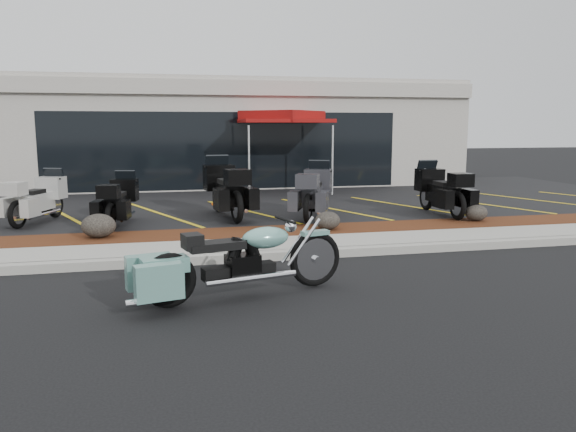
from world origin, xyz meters
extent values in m
plane|color=black|center=(0.00, 0.00, 0.00)|extent=(90.00, 90.00, 0.00)
cube|color=gray|center=(0.00, 0.90, 0.07)|extent=(24.00, 0.25, 0.15)
cube|color=gray|center=(0.00, 1.60, 0.07)|extent=(24.00, 1.20, 0.15)
cube|color=#3B1C0D|center=(0.00, 2.80, 0.08)|extent=(24.00, 1.20, 0.16)
cube|color=black|center=(0.00, 8.20, 0.07)|extent=(26.00, 9.60, 0.15)
cube|color=#9F988F|center=(0.00, 14.50, 2.00)|extent=(18.00, 8.00, 4.00)
cube|color=black|center=(0.00, 10.52, 1.50)|extent=(12.00, 0.06, 2.60)
cube|color=#9F988F|center=(0.00, 10.49, 3.60)|extent=(18.00, 0.30, 0.50)
ellipsoid|color=black|center=(-3.43, 2.82, 0.40)|extent=(0.67, 0.56, 0.47)
ellipsoid|color=black|center=(1.22, 2.66, 0.35)|extent=(0.54, 0.45, 0.39)
ellipsoid|color=black|center=(4.90, 2.96, 0.35)|extent=(0.53, 0.44, 0.38)
cone|color=#D44D07|center=(-0.67, 7.11, 0.37)|extent=(0.40, 0.40, 0.44)
cylinder|color=silver|center=(0.42, 8.58, 1.25)|extent=(0.06, 0.06, 2.20)
cylinder|color=silver|center=(3.11, 8.51, 1.25)|extent=(0.06, 0.06, 2.20)
cylinder|color=silver|center=(0.50, 11.26, 1.25)|extent=(0.06, 0.06, 2.20)
cylinder|color=silver|center=(3.18, 11.19, 1.25)|extent=(0.06, 0.06, 2.20)
cube|color=maroon|center=(1.80, 9.89, 2.50)|extent=(2.95, 2.95, 0.11)
cube|color=maroon|center=(1.80, 9.89, 2.66)|extent=(2.98, 2.98, 0.34)
camera|label=1|loc=(-2.19, -8.60, 2.35)|focal=35.00mm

